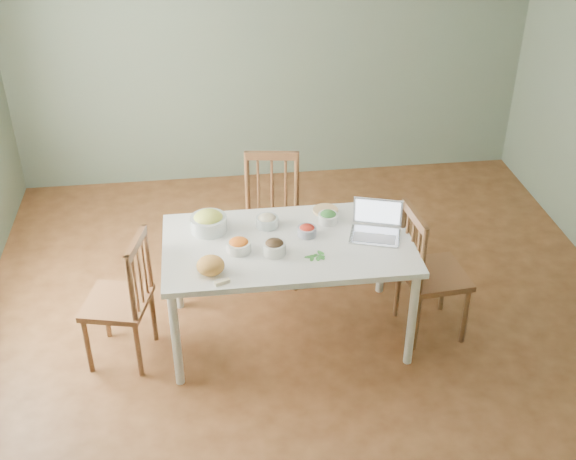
{
  "coord_description": "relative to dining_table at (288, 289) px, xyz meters",
  "views": [
    {
      "loc": [
        -0.7,
        -4.18,
        3.51
      ],
      "look_at": [
        -0.17,
        -0.05,
        0.9
      ],
      "focal_mm": 45.08,
      "sensor_mm": 36.0,
      "label": 1
    }
  ],
  "objects": [
    {
      "name": "chair_right",
      "position": [
        1.05,
        -0.08,
        0.11
      ],
      "size": [
        0.47,
        0.49,
        1.03
      ],
      "primitive_type": null,
      "rotation": [
        0.0,
        0.0,
        1.66
      ],
      "color": "#4D301B",
      "rests_on": "floor"
    },
    {
      "name": "chair_far",
      "position": [
        -0.04,
        0.74,
        0.12
      ],
      "size": [
        0.52,
        0.5,
        1.04
      ],
      "primitive_type": null,
      "rotation": [
        0.0,
        0.0,
        -0.15
      ],
      "color": "#4D301B",
      "rests_on": "floor"
    },
    {
      "name": "dining_table",
      "position": [
        0.0,
        0.0,
        0.0
      ],
      "size": [
        1.71,
        0.96,
        0.8
      ],
      "primitive_type": null,
      "color": "white",
      "rests_on": "floor"
    },
    {
      "name": "butter_stick",
      "position": [
        -0.47,
        -0.42,
        0.42
      ],
      "size": [
        0.1,
        0.06,
        0.03
      ],
      "primitive_type": "cube",
      "rotation": [
        0.0,
        0.0,
        0.35
      ],
      "color": "#FDEFC3",
      "rests_on": "dining_table"
    },
    {
      "name": "flatbread",
      "position": [
        0.33,
        0.38,
        0.41
      ],
      "size": [
        0.21,
        0.21,
        0.02
      ],
      "primitive_type": "cylinder",
      "rotation": [
        0.0,
        0.0,
        0.12
      ],
      "color": "tan",
      "rests_on": "dining_table"
    },
    {
      "name": "wall_back",
      "position": [
        0.17,
        2.55,
        0.95
      ],
      "size": [
        5.0,
        0.0,
        2.7
      ],
      "primitive_type": "cube",
      "color": "#5D6A5A",
      "rests_on": "ground"
    },
    {
      "name": "bowl_broccoli",
      "position": [
        0.32,
        0.23,
        0.45
      ],
      "size": [
        0.17,
        0.17,
        0.09
      ],
      "primitive_type": null,
      "rotation": [
        0.0,
        0.0,
        -0.18
      ],
      "color": "#215C25",
      "rests_on": "dining_table"
    },
    {
      "name": "basil_bunch",
      "position": [
        0.15,
        -0.2,
        0.41
      ],
      "size": [
        0.17,
        0.17,
        0.02
      ],
      "primitive_type": null,
      "color": "#1B5821",
      "rests_on": "dining_table"
    },
    {
      "name": "bowl_onion",
      "position": [
        -0.12,
        0.23,
        0.45
      ],
      "size": [
        0.21,
        0.21,
        0.09
      ],
      "primitive_type": null,
      "rotation": [
        0.0,
        0.0,
        -0.42
      ],
      "color": "#FBE7BC",
      "rests_on": "dining_table"
    },
    {
      "name": "laptop",
      "position": [
        0.61,
        -0.01,
        0.52
      ],
      "size": [
        0.41,
        0.37,
        0.24
      ],
      "primitive_type": null,
      "rotation": [
        0.0,
        0.0,
        -0.32
      ],
      "color": "silver",
      "rests_on": "dining_table"
    },
    {
      "name": "floor",
      "position": [
        0.17,
        0.05,
        -0.4
      ],
      "size": [
        5.0,
        5.0,
        0.0
      ],
      "primitive_type": "cube",
      "color": "#4A2812",
      "rests_on": "ground"
    },
    {
      "name": "bread_boule",
      "position": [
        -0.54,
        -0.3,
        0.46
      ],
      "size": [
        0.23,
        0.23,
        0.12
      ],
      "primitive_type": "ellipsoid",
      "rotation": [
        0.0,
        0.0,
        0.31
      ],
      "color": "#B07D3E",
      "rests_on": "dining_table"
    },
    {
      "name": "bowl_redpep",
      "position": [
        0.14,
        0.08,
        0.44
      ],
      "size": [
        0.17,
        0.17,
        0.08
      ],
      "primitive_type": null,
      "rotation": [
        0.0,
        0.0,
        0.4
      ],
      "color": "#B51415",
      "rests_on": "dining_table"
    },
    {
      "name": "bowl_mushroom",
      "position": [
        -0.11,
        -0.12,
        0.45
      ],
      "size": [
        0.18,
        0.18,
        0.1
      ],
      "primitive_type": null,
      "rotation": [
        0.0,
        0.0,
        0.19
      ],
      "color": "black",
      "rests_on": "dining_table"
    },
    {
      "name": "chair_left",
      "position": [
        -1.19,
        -0.09,
        0.09
      ],
      "size": [
        0.51,
        0.53,
        0.99
      ],
      "primitive_type": null,
      "rotation": [
        0.0,
        0.0,
        -1.81
      ],
      "color": "#4D301B",
      "rests_on": "floor"
    },
    {
      "name": "bowl_squash",
      "position": [
        -0.53,
        0.22,
        0.48
      ],
      "size": [
        0.34,
        0.34,
        0.15
      ],
      "primitive_type": null,
      "rotation": [
        0.0,
        0.0,
        -0.43
      ],
      "color": "#E6D94D",
      "rests_on": "dining_table"
    },
    {
      "name": "bowl_carrot",
      "position": [
        -0.34,
        -0.06,
        0.45
      ],
      "size": [
        0.19,
        0.19,
        0.09
      ],
      "primitive_type": null,
      "rotation": [
        0.0,
        0.0,
        -0.13
      ],
      "color": "orange",
      "rests_on": "dining_table"
    }
  ]
}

